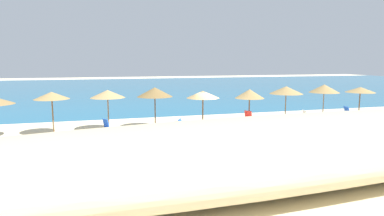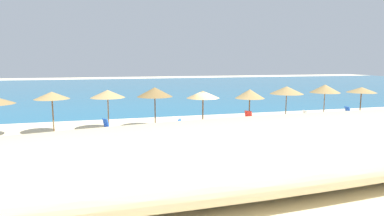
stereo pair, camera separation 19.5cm
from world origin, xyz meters
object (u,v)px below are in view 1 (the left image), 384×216
object	(u,v)px
beach_umbrella_4	(203,95)
lounge_chair_3	(300,118)
lounge_chair_1	(244,119)
beach_umbrella_8	(360,90)
beach_umbrella_5	(250,94)
beach_umbrella_2	(108,94)
beach_umbrella_3	(155,92)
beach_umbrella_7	(324,89)
lounge_chair_4	(342,115)
beach_umbrella_1	(52,96)
cooler_box	(348,125)
lounge_chair_0	(101,128)
beach_umbrella_6	(286,90)
beach_ball	(177,127)
lounge_chair_2	(173,126)

from	to	relation	value
beach_umbrella_4	lounge_chair_3	size ratio (longest dim) A/B	1.81
beach_umbrella_4	lounge_chair_3	world-z (taller)	beach_umbrella_4
lounge_chair_1	beach_umbrella_8	bearing A→B (deg)	-114.26
lounge_chair_3	beach_umbrella_5	bearing A→B (deg)	77.66
beach_umbrella_2	beach_umbrella_3	world-z (taller)	beach_umbrella_3
beach_umbrella_7	lounge_chair_4	xyz separation A→B (m)	(1.03, -1.05, -2.09)
lounge_chair_4	beach_umbrella_1	bearing A→B (deg)	94.52
beach_umbrella_1	beach_umbrella_5	size ratio (longest dim) A/B	1.05
lounge_chair_3	cooler_box	bearing A→B (deg)	-122.11
lounge_chair_1	lounge_chair_4	distance (m)	8.55
beach_umbrella_8	beach_umbrella_7	bearing A→B (deg)	-179.43
beach_umbrella_1	beach_umbrella_3	size ratio (longest dim) A/B	0.95
beach_umbrella_8	lounge_chair_0	size ratio (longest dim) A/B	1.75
beach_umbrella_1	lounge_chair_1	world-z (taller)	beach_umbrella_1
beach_umbrella_6	beach_umbrella_7	world-z (taller)	beach_umbrella_7
beach_umbrella_6	beach_umbrella_2	bearing A→B (deg)	-179.62
beach_umbrella_4	lounge_chair_1	distance (m)	3.61
beach_umbrella_6	beach_ball	bearing A→B (deg)	-173.57
beach_umbrella_2	lounge_chair_3	distance (m)	14.32
beach_umbrella_5	beach_umbrella_6	distance (m)	3.45
beach_umbrella_3	beach_umbrella_5	distance (m)	7.16
lounge_chair_2	lounge_chair_3	bearing A→B (deg)	-64.74
beach_umbrella_4	beach_ball	bearing A→B (deg)	-158.94
beach_umbrella_5	beach_umbrella_6	size ratio (longest dim) A/B	0.96
lounge_chair_0	beach_umbrella_2	bearing A→B (deg)	-48.37
beach_umbrella_4	beach_umbrella_5	size ratio (longest dim) A/B	0.98
beach_umbrella_3	beach_umbrella_7	bearing A→B (deg)	0.89
beach_umbrella_8	lounge_chair_2	bearing A→B (deg)	-174.70
beach_umbrella_8	beach_umbrella_6	bearing A→B (deg)	-180.00
beach_umbrella_5	beach_umbrella_4	bearing A→B (deg)	175.61
lounge_chair_4	beach_umbrella_8	bearing A→B (deg)	-61.13
beach_umbrella_5	lounge_chair_4	distance (m)	8.20
beach_umbrella_8	lounge_chair_4	world-z (taller)	beach_umbrella_8
beach_umbrella_1	beach_umbrella_3	xyz separation A→B (m)	(6.69, 0.08, 0.05)
beach_umbrella_5	beach_umbrella_6	bearing A→B (deg)	8.01
cooler_box	beach_umbrella_7	bearing A→B (deg)	81.60
beach_umbrella_3	beach_umbrella_7	size ratio (longest dim) A/B	1.03
beach_umbrella_3	beach_umbrella_1	bearing A→B (deg)	-179.28
beach_umbrella_6	cooler_box	bearing A→B (deg)	-49.55
beach_umbrella_1	beach_umbrella_2	xyz separation A→B (m)	(3.49, 0.25, -0.01)
beach_umbrella_7	beach_umbrella_4	bearing A→B (deg)	-179.09
beach_umbrella_6	lounge_chair_4	bearing A→B (deg)	-13.43
beach_umbrella_6	beach_ball	size ratio (longest dim) A/B	8.50
beach_umbrella_6	lounge_chair_1	size ratio (longest dim) A/B	1.63
lounge_chair_0	beach_umbrella_7	bearing A→B (deg)	-111.99
beach_umbrella_7	lounge_chair_2	bearing A→B (deg)	-173.39
beach_umbrella_3	beach_umbrella_4	bearing A→B (deg)	0.84
lounge_chair_0	cooler_box	bearing A→B (deg)	-123.36
beach_umbrella_1	lounge_chair_3	distance (m)	17.75
beach_umbrella_1	lounge_chair_3	xyz separation A→B (m)	(17.59, -1.24, -2.08)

